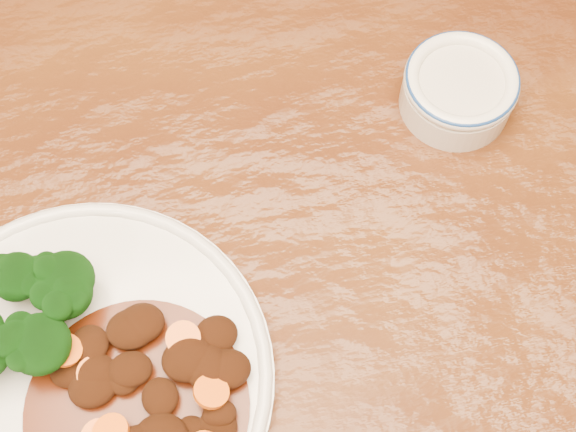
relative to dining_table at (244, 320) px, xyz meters
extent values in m
cube|color=#552C0F|center=(0.00, 0.00, 0.06)|extent=(1.51, 0.92, 0.04)
cylinder|color=silver|center=(-0.14, -0.05, 0.09)|extent=(0.31, 0.31, 0.01)
torus|color=silver|center=(-0.14, -0.05, 0.09)|extent=(0.31, 0.31, 0.01)
cylinder|color=#73954D|center=(-0.13, 0.02, 0.10)|extent=(0.01, 0.01, 0.02)
ellipsoid|color=black|center=(-0.13, 0.02, 0.13)|extent=(0.05, 0.05, 0.04)
cylinder|color=#73954D|center=(-0.16, -0.03, 0.10)|extent=(0.01, 0.01, 0.02)
ellipsoid|color=black|center=(-0.16, -0.03, 0.13)|extent=(0.05, 0.05, 0.04)
cylinder|color=#73954D|center=(-0.17, 0.03, 0.10)|extent=(0.01, 0.01, 0.02)
ellipsoid|color=black|center=(-0.17, 0.03, 0.13)|extent=(0.04, 0.04, 0.03)
cylinder|color=#73954D|center=(-0.13, 0.01, 0.10)|extent=(0.01, 0.01, 0.02)
ellipsoid|color=black|center=(-0.13, 0.01, 0.13)|extent=(0.04, 0.04, 0.03)
cylinder|color=#4E1708|center=(-0.09, -0.08, 0.10)|extent=(0.17, 0.17, 0.00)
ellipsoid|color=black|center=(-0.02, -0.04, 0.11)|extent=(0.03, 0.03, 0.02)
ellipsoid|color=black|center=(-0.12, -0.05, 0.11)|extent=(0.03, 0.03, 0.02)
ellipsoid|color=black|center=(-0.12, -0.03, 0.11)|extent=(0.03, 0.03, 0.01)
ellipsoid|color=black|center=(-0.09, -0.06, 0.11)|extent=(0.04, 0.03, 0.02)
ellipsoid|color=black|center=(-0.12, -0.07, 0.11)|extent=(0.04, 0.03, 0.02)
ellipsoid|color=black|center=(-0.09, -0.02, 0.11)|extent=(0.04, 0.03, 0.02)
ellipsoid|color=black|center=(-0.05, -0.06, 0.11)|extent=(0.04, 0.04, 0.02)
ellipsoid|color=black|center=(-0.05, -0.11, 0.10)|extent=(0.02, 0.02, 0.01)
ellipsoid|color=black|center=(-0.03, -0.10, 0.11)|extent=(0.03, 0.02, 0.01)
ellipsoid|color=black|center=(-0.02, -0.07, 0.11)|extent=(0.04, 0.03, 0.02)
ellipsoid|color=black|center=(-0.14, -0.05, 0.10)|extent=(0.03, 0.03, 0.01)
ellipsoid|color=black|center=(-0.03, -0.07, 0.11)|extent=(0.04, 0.04, 0.02)
ellipsoid|color=black|center=(-0.03, -0.11, 0.10)|extent=(0.03, 0.03, 0.01)
ellipsoid|color=black|center=(-0.07, -0.08, 0.11)|extent=(0.03, 0.03, 0.01)
ellipsoid|color=black|center=(-0.08, -0.02, 0.11)|extent=(0.04, 0.03, 0.02)
ellipsoid|color=black|center=(-0.10, -0.06, 0.11)|extent=(0.03, 0.03, 0.01)
cylinder|color=#EE5C0C|center=(-0.12, -0.05, 0.11)|extent=(0.03, 0.03, 0.01)
cylinder|color=#EE5C0C|center=(-0.05, -0.04, 0.11)|extent=(0.04, 0.04, 0.01)
cylinder|color=#EE5C0C|center=(-0.03, -0.09, 0.12)|extent=(0.03, 0.03, 0.02)
cylinder|color=#EE5C0C|center=(-0.14, -0.04, 0.12)|extent=(0.04, 0.04, 0.02)
cylinder|color=#EE5C0C|center=(-0.11, -0.10, 0.12)|extent=(0.03, 0.03, 0.01)
cylinder|color=silver|center=(0.23, 0.15, 0.10)|extent=(0.10, 0.10, 0.03)
cylinder|color=beige|center=(0.23, 0.15, 0.12)|extent=(0.08, 0.08, 0.01)
torus|color=silver|center=(0.23, 0.15, 0.12)|extent=(0.10, 0.10, 0.01)
torus|color=navy|center=(0.23, 0.15, 0.12)|extent=(0.10, 0.10, 0.00)
camera|label=1|loc=(0.00, -0.23, 0.72)|focal=50.00mm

